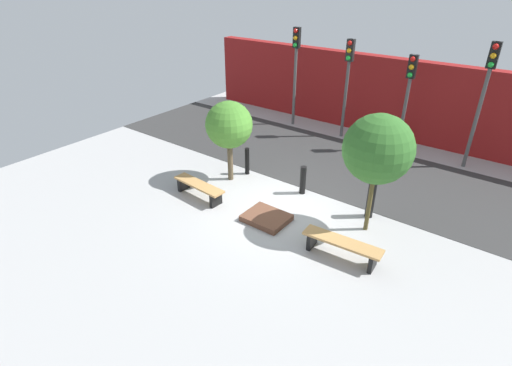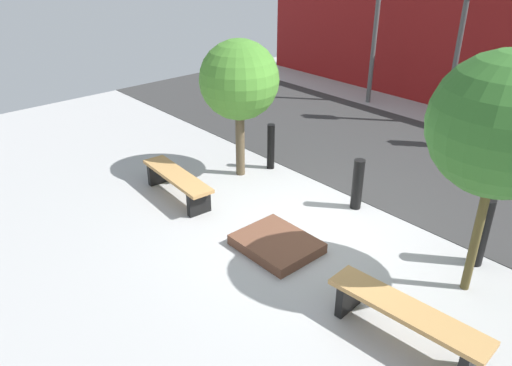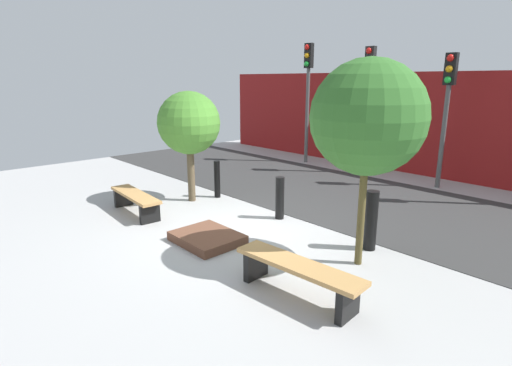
% 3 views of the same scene
% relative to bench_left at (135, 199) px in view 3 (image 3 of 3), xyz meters
% --- Properties ---
extents(ground_plane, '(18.00, 18.00, 0.00)m').
position_rel_bench_left_xyz_m(ground_plane, '(2.29, 0.92, -0.32)').
color(ground_plane, '#A5A5A5').
extents(road_strip, '(18.00, 4.32, 0.01)m').
position_rel_bench_left_xyz_m(road_strip, '(2.29, 4.44, -0.32)').
color(road_strip, '#323232').
rests_on(road_strip, ground).
extents(building_facade, '(16.20, 0.50, 3.01)m').
position_rel_bench_left_xyz_m(building_facade, '(2.29, 8.17, 1.18)').
color(building_facade, maroon).
rests_on(building_facade, ground).
extents(bench_left, '(1.79, 0.53, 0.45)m').
position_rel_bench_left_xyz_m(bench_left, '(0.00, 0.00, 0.00)').
color(bench_left, black).
rests_on(bench_left, ground).
extents(bench_right, '(1.88, 0.55, 0.47)m').
position_rel_bench_left_xyz_m(bench_right, '(4.57, 0.00, 0.02)').
color(bench_right, black).
rests_on(bench_right, ground).
extents(planter_bed, '(1.15, 0.94, 0.16)m').
position_rel_bench_left_xyz_m(planter_bed, '(2.29, 0.20, -0.25)').
color(planter_bed, brown).
rests_on(planter_bed, ground).
extents(tree_behind_left_bench, '(1.42, 1.42, 2.54)m').
position_rel_bench_left_xyz_m(tree_behind_left_bench, '(0.00, 1.42, 1.49)').
color(tree_behind_left_bench, brown).
rests_on(tree_behind_left_bench, ground).
extents(tree_behind_right_bench, '(1.67, 1.67, 3.09)m').
position_rel_bench_left_xyz_m(tree_behind_right_bench, '(4.57, 1.42, 1.93)').
color(tree_behind_right_bench, brown).
rests_on(tree_behind_right_bench, ground).
extents(bollard_far_left, '(0.15, 0.15, 0.90)m').
position_rel_bench_left_xyz_m(bollard_far_left, '(0.19, 2.04, 0.13)').
color(bollard_far_left, black).
rests_on(bollard_far_left, ground).
extents(bollard_left, '(0.18, 0.18, 0.88)m').
position_rel_bench_left_xyz_m(bollard_left, '(2.29, 2.04, 0.11)').
color(bollard_left, black).
rests_on(bollard_left, ground).
extents(bollard_center, '(0.21, 0.21, 1.02)m').
position_rel_bench_left_xyz_m(bollard_center, '(4.38, 2.04, 0.18)').
color(bollard_center, black).
rests_on(bollard_center, ground).
extents(traffic_light_west, '(0.28, 0.27, 3.93)m').
position_rel_bench_left_xyz_m(traffic_light_west, '(-1.14, 6.89, 2.38)').
color(traffic_light_west, '#525252').
rests_on(traffic_light_west, ground).
extents(traffic_light_mid_west, '(0.28, 0.27, 3.70)m').
position_rel_bench_left_xyz_m(traffic_light_mid_west, '(1.14, 6.89, 2.23)').
color(traffic_light_mid_west, '#4C4C4C').
rests_on(traffic_light_mid_west, ground).
extents(traffic_light_mid_east, '(0.28, 0.27, 3.43)m').
position_rel_bench_left_xyz_m(traffic_light_mid_east, '(3.43, 6.89, 2.05)').
color(traffic_light_mid_east, '#4F4F4F').
rests_on(traffic_light_mid_east, ground).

